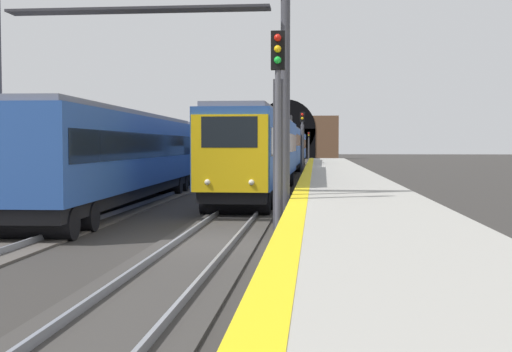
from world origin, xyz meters
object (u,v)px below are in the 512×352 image
Objects in this scene: train_adjacent_platform at (205,150)px; overhead_signal_gantry at (138,43)px; train_main_approaching at (282,148)px; railway_signal_near at (278,115)px; railway_signal_far at (309,144)px; railway_signal_mid at (302,139)px.

overhead_signal_gantry reaches higher than train_adjacent_platform.
train_adjacent_platform is at bearing -34.86° from train_main_approaching.
train_main_approaching reaches higher than train_adjacent_platform.
railway_signal_near reaches higher than train_main_approaching.
train_adjacent_platform is 51.19m from railway_signal_far.
train_main_approaching is at bearing -37.26° from train_adjacent_platform.
train_main_approaching is 12.36× the size of railway_signal_mid.
railway_signal_near is 0.62× the size of overhead_signal_gantry.
railway_signal_near is 79.17m from railway_signal_far.
train_main_approaching reaches higher than railway_signal_far.
train_adjacent_platform is 6.68× the size of overhead_signal_gantry.
railway_signal_far is (79.17, 0.00, -0.75)m from railway_signal_near.
railway_signal_mid is 1.14× the size of railway_signal_far.
overhead_signal_gantry is at bearing -3.21° from railway_signal_far.
train_adjacent_platform is 7.91m from railway_signal_mid.
train_adjacent_platform is at bearing -166.31° from railway_signal_near.
train_adjacent_platform is at bearing 5.50° from overhead_signal_gantry.
railway_signal_near is at bearing 3.57° from train_main_approaching.
railway_signal_far is at bearing -180.00° from railway_signal_mid.
train_main_approaching is at bearing -153.16° from railway_signal_mid.
railway_signal_mid is (3.74, -6.93, 0.77)m from train_adjacent_platform.
overhead_signal_gantry is (-77.58, 4.34, 2.99)m from railway_signal_far.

